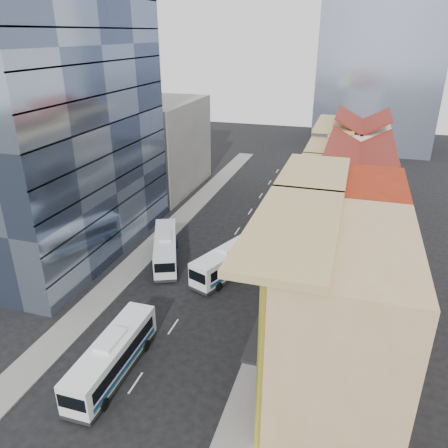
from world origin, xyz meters
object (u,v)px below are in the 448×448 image
(bus_right, at_px, (230,260))
(office_tower, at_px, (60,121))
(shophouse_tan, at_px, (343,318))
(bus_left_far, at_px, (166,248))
(bus_left_near, at_px, (113,356))

(bus_right, bearing_deg, office_tower, -160.51)
(shophouse_tan, relative_size, bus_left_far, 1.36)
(bus_left_far, bearing_deg, office_tower, 156.32)
(office_tower, xyz_separation_m, bus_left_far, (11.50, -0.09, -13.35))
(shophouse_tan, height_order, bus_right, shophouse_tan)
(bus_left_far, relative_size, bus_right, 0.98)
(bus_left_near, height_order, bus_left_far, bus_left_far)
(office_tower, xyz_separation_m, bus_left_near, (15.00, -17.51, -13.37))
(shophouse_tan, height_order, office_tower, office_tower)
(office_tower, bearing_deg, bus_right, -2.07)
(bus_left_near, bearing_deg, bus_right, 75.88)
(shophouse_tan, height_order, bus_left_near, shophouse_tan)
(office_tower, height_order, bus_left_far, office_tower)
(office_tower, distance_m, bus_left_near, 26.65)
(bus_left_far, distance_m, bus_right, 7.70)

